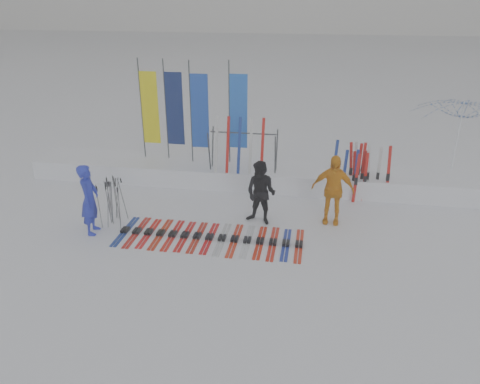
% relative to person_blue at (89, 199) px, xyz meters
% --- Properties ---
extents(ground, '(120.00, 120.00, 0.00)m').
position_rel_person_blue_xyz_m(ground, '(3.46, -0.71, -0.91)').
color(ground, white).
rests_on(ground, ground).
extents(snow_bank, '(14.00, 1.60, 0.60)m').
position_rel_person_blue_xyz_m(snow_bank, '(3.46, 3.89, -0.61)').
color(snow_bank, white).
rests_on(snow_bank, ground).
extents(person_blue, '(0.54, 0.73, 1.83)m').
position_rel_person_blue_xyz_m(person_blue, '(0.00, 0.00, 0.00)').
color(person_blue, '#202CBB').
rests_on(person_blue, ground).
extents(person_black, '(0.99, 0.87, 1.71)m').
position_rel_person_blue_xyz_m(person_black, '(4.15, 1.24, -0.06)').
color(person_black, black).
rests_on(person_black, ground).
extents(person_yellow, '(1.14, 0.56, 1.88)m').
position_rel_person_blue_xyz_m(person_yellow, '(5.99, 1.58, 0.02)').
color(person_yellow, orange).
rests_on(person_yellow, ground).
extents(tent_canopy, '(3.83, 3.86, 2.74)m').
position_rel_person_blue_xyz_m(tent_canopy, '(9.80, 5.07, 0.46)').
color(tent_canopy, white).
rests_on(tent_canopy, ground).
extents(ski_row, '(4.62, 1.70, 0.07)m').
position_rel_person_blue_xyz_m(ski_row, '(3.02, 0.15, -0.88)').
color(ski_row, navy).
rests_on(ski_row, ground).
extents(pole_cluster, '(0.65, 0.73, 1.25)m').
position_rel_person_blue_xyz_m(pole_cluster, '(0.31, 0.59, -0.31)').
color(pole_cluster, '#595B60').
rests_on(pole_cluster, ground).
extents(feather_flags, '(3.45, 0.22, 3.20)m').
position_rel_person_blue_xyz_m(feather_flags, '(1.50, 4.14, 1.33)').
color(feather_flags, '#383A3F').
rests_on(feather_flags, ground).
extents(ski_rack, '(2.04, 0.80, 1.23)m').
position_rel_person_blue_xyz_m(ski_rack, '(3.32, 3.49, 0.47)').
color(ski_rack, '#383A3F').
rests_on(ski_rack, ground).
extents(upright_skis, '(1.60, 1.08, 1.69)m').
position_rel_person_blue_xyz_m(upright_skis, '(6.80, 3.40, -0.13)').
color(upright_skis, red).
rests_on(upright_skis, ground).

